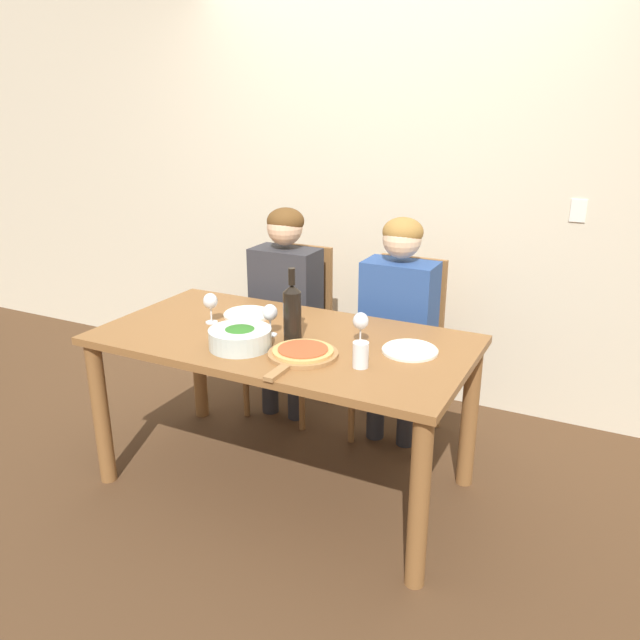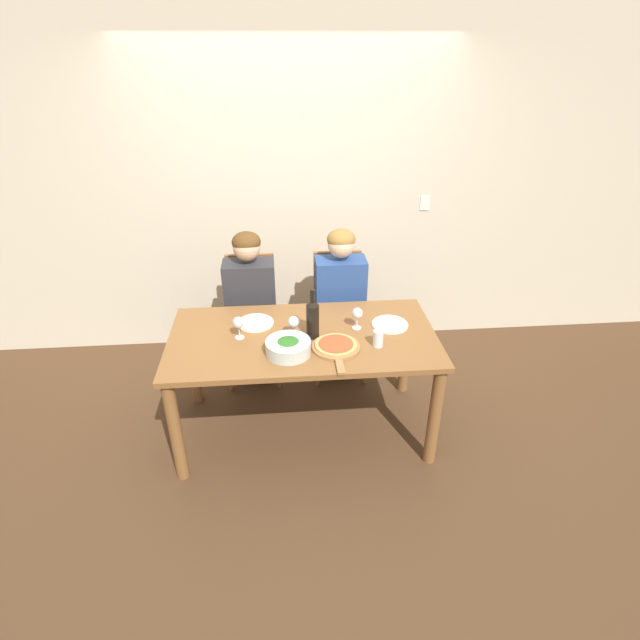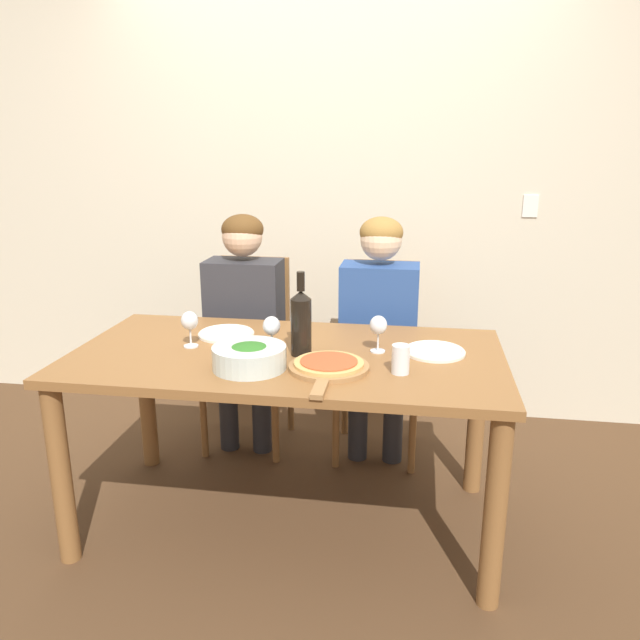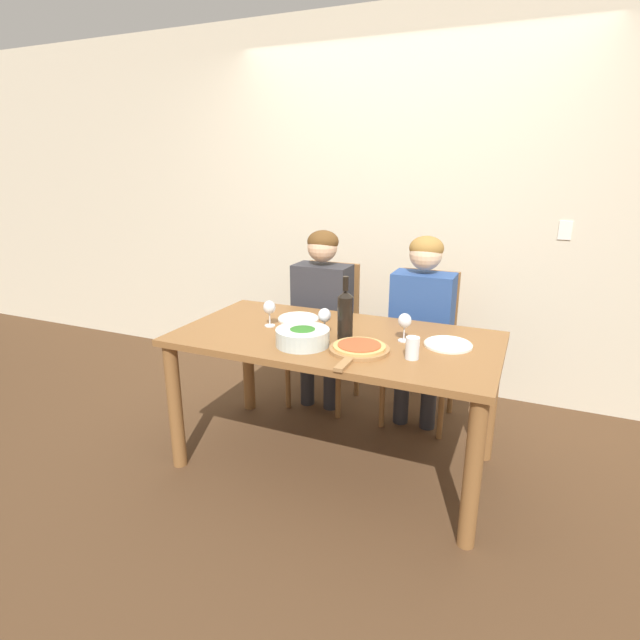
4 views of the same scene
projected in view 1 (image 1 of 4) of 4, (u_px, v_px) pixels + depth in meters
The scene contains 16 objects.
ground_plane at pixel (286, 481), 3.13m from camera, with size 40.00×40.00×0.00m, color #4C331E.
back_wall at pixel (387, 180), 3.77m from camera, with size 10.00×0.06×2.70m.
dining_table at pixel (283, 359), 2.91m from camera, with size 1.73×0.89×0.77m.
chair_left at pixel (295, 324), 3.76m from camera, with size 0.42×0.42×1.00m.
chair_right at pixel (403, 343), 3.46m from camera, with size 0.42×0.42×1.00m.
person_woman at pixel (285, 294), 3.59m from camera, with size 0.47×0.51×1.25m.
person_man at pixel (398, 311), 3.29m from camera, with size 0.47×0.51×1.25m.
wine_bottle at pixel (292, 311), 2.79m from camera, with size 0.08×0.08×0.34m.
broccoli_bowl at pixel (240, 338), 2.73m from camera, with size 0.28×0.28×0.09m.
dinner_plate_left at pixel (248, 314), 3.15m from camera, with size 0.24×0.24×0.02m.
dinner_plate_right at pixel (410, 350), 2.69m from camera, with size 0.24×0.24×0.02m.
pizza_on_board at pixel (302, 353), 2.64m from camera, with size 0.30×0.44×0.04m.
wine_glass_left at pixel (210, 302), 3.02m from camera, with size 0.07×0.07×0.15m.
wine_glass_right at pixel (361, 323), 2.74m from camera, with size 0.07×0.07×0.15m.
wine_glass_centre at pixel (270, 314), 2.85m from camera, with size 0.07×0.07×0.15m.
water_tumbler at pixel (361, 355), 2.52m from camera, with size 0.07×0.07×0.11m.
Camera 1 is at (1.36, -2.33, 1.79)m, focal length 35.00 mm.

